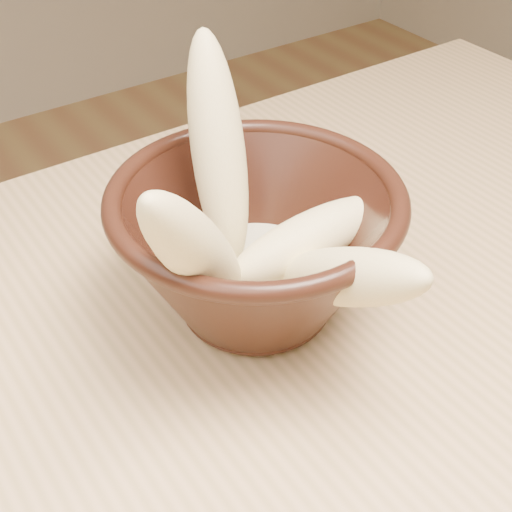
% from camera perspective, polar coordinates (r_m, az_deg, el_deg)
% --- Properties ---
extents(table, '(1.20, 0.80, 0.75)m').
position_cam_1_polar(table, '(0.59, 2.97, -15.98)').
color(table, tan).
rests_on(table, ground).
extents(bowl, '(0.22, 0.22, 0.12)m').
position_cam_1_polar(bowl, '(0.54, 0.00, 0.85)').
color(bowl, black).
rests_on(bowl, table).
extents(milk_puddle, '(0.13, 0.13, 0.02)m').
position_cam_1_polar(milk_puddle, '(0.56, 0.00, -1.55)').
color(milk_puddle, beige).
rests_on(milk_puddle, bowl).
extents(banana_upright, '(0.07, 0.11, 0.18)m').
position_cam_1_polar(banana_upright, '(0.54, -3.03, 8.32)').
color(banana_upright, '#DDC883').
rests_on(banana_upright, bowl).
extents(banana_left, '(0.14, 0.11, 0.17)m').
position_cam_1_polar(banana_left, '(0.46, -4.78, 0.32)').
color(banana_left, '#DDC883').
rests_on(banana_left, bowl).
extents(banana_across, '(0.15, 0.05, 0.06)m').
position_cam_1_polar(banana_across, '(0.54, 4.19, 1.32)').
color(banana_across, '#DDC883').
rests_on(banana_across, bowl).
extents(banana_front, '(0.05, 0.16, 0.12)m').
position_cam_1_polar(banana_front, '(0.48, 7.05, -1.65)').
color(banana_front, '#DDC883').
rests_on(banana_front, bowl).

